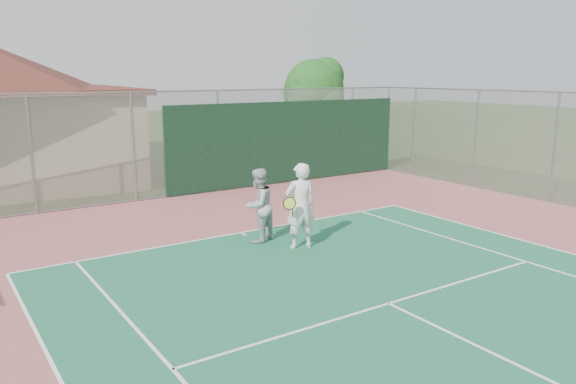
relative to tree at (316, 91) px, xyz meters
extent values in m
cylinder|color=gray|center=(-14.01, -5.21, -1.44)|extent=(0.08, 0.08, 3.50)
cylinder|color=gray|center=(-11.01, -5.21, -1.44)|extent=(0.08, 0.08, 3.50)
cylinder|color=gray|center=(-8.01, -5.21, -1.44)|extent=(0.08, 0.08, 3.50)
cylinder|color=gray|center=(-5.01, -5.21, -1.44)|extent=(0.08, 0.08, 3.50)
cylinder|color=gray|center=(-2.01, -5.21, -1.44)|extent=(0.08, 0.08, 3.50)
cylinder|color=gray|center=(-0.01, -5.21, -1.44)|extent=(0.08, 0.08, 3.50)
cylinder|color=gray|center=(-10.01, -5.21, 0.31)|extent=(20.00, 0.05, 0.05)
cylinder|color=gray|center=(-10.01, -5.21, -3.14)|extent=(20.00, 0.05, 0.05)
cube|color=#999EA0|center=(-10.01, -5.21, -1.44)|extent=(20.00, 0.02, 3.50)
cube|color=black|center=(-5.01, -5.26, -1.64)|extent=(10.00, 0.04, 3.00)
cylinder|color=gray|center=(-0.01, -6.71, -1.44)|extent=(0.08, 0.08, 3.50)
cylinder|color=gray|center=(-0.01, -9.71, -1.44)|extent=(0.08, 0.08, 3.50)
cylinder|color=gray|center=(-0.01, -12.71, -1.44)|extent=(0.08, 0.08, 3.50)
cube|color=#999EA0|center=(-0.01, -9.71, -1.44)|extent=(0.02, 9.00, 3.50)
cube|color=black|center=(-14.11, -3.28, -2.01)|extent=(1.01, 0.06, 2.36)
cylinder|color=#3C2515|center=(-0.08, 0.01, -1.91)|extent=(0.33, 0.33, 2.57)
sphere|color=#184B17|center=(-0.08, 0.01, 0.11)|extent=(2.93, 2.93, 2.93)
sphere|color=#184B17|center=(0.74, 0.28, -0.26)|extent=(2.02, 2.02, 2.02)
sphere|color=#184B17|center=(-0.82, -0.36, -0.35)|extent=(1.83, 1.83, 1.83)
sphere|color=#184B17|center=(0.10, -0.82, -0.44)|extent=(1.65, 1.65, 1.65)
sphere|color=#184B17|center=(-0.36, 0.74, -0.08)|extent=(1.83, 1.83, 1.83)
sphere|color=#184B17|center=(0.47, -0.18, 0.75)|extent=(1.83, 1.83, 1.83)
imported|color=silver|center=(-9.43, -12.20, -2.18)|extent=(0.83, 0.64, 2.03)
imported|color=#AEB2B4|center=(-9.99, -11.22, -2.29)|extent=(1.08, 0.98, 1.81)
camera|label=1|loc=(-16.75, -22.65, 0.88)|focal=35.00mm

